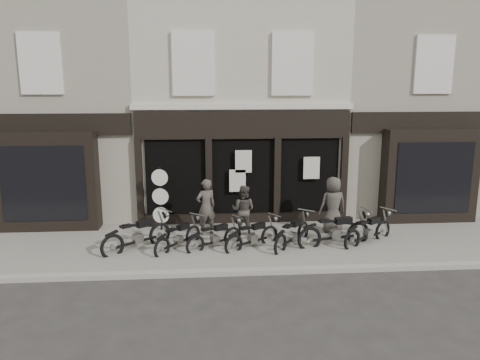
{
  "coord_description": "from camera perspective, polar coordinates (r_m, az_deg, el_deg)",
  "views": [
    {
      "loc": [
        -1.25,
        -12.45,
        4.84
      ],
      "look_at": [
        -0.2,
        1.6,
        1.87
      ],
      "focal_mm": 35.0,
      "sensor_mm": 36.0,
      "label": 1
    }
  ],
  "objects": [
    {
      "name": "motorcycle_2",
      "position": [
        13.73,
        -3.06,
        -7.18
      ],
      "size": [
        1.69,
        1.22,
        0.91
      ],
      "rotation": [
        0.0,
        0.0,
        0.56
      ],
      "color": "black",
      "rests_on": "ground"
    },
    {
      "name": "pavement",
      "position": [
        14.24,
        1.04,
        -7.74
      ],
      "size": [
        30.0,
        4.2,
        0.12
      ],
      "primitive_type": "cube",
      "color": "slate",
      "rests_on": "ground_plane"
    },
    {
      "name": "central_building",
      "position": [
        18.46,
        -0.37,
        9.52
      ],
      "size": [
        7.3,
        6.22,
        8.34
      ],
      "color": "#B6AE9C",
      "rests_on": "ground"
    },
    {
      "name": "motorcycle_0",
      "position": [
        13.9,
        -12.35,
        -6.87
      ],
      "size": [
        1.92,
        1.67,
        1.1
      ],
      "rotation": [
        0.0,
        0.0,
        0.69
      ],
      "color": "black",
      "rests_on": "ground"
    },
    {
      "name": "motorcycle_1",
      "position": [
        13.75,
        -7.5,
        -7.17
      ],
      "size": [
        1.4,
        1.68,
        0.94
      ],
      "rotation": [
        0.0,
        0.0,
        0.91
      ],
      "color": "black",
      "rests_on": "ground"
    },
    {
      "name": "motorcycle_5",
      "position": [
        14.15,
        11.52,
        -6.45
      ],
      "size": [
        2.32,
        0.89,
        1.13
      ],
      "rotation": [
        0.0,
        0.0,
        0.24
      ],
      "color": "black",
      "rests_on": "ground"
    },
    {
      "name": "man_right",
      "position": [
        15.16,
        11.26,
        -2.96
      ],
      "size": [
        0.96,
        0.71,
        1.8
      ],
      "primitive_type": "imported",
      "rotation": [
        0.0,
        0.0,
        3.31
      ],
      "color": "#423D37",
      "rests_on": "pavement"
    },
    {
      "name": "advert_sign_post",
      "position": [
        15.26,
        -9.66,
        -2.6
      ],
      "size": [
        0.53,
        0.34,
        2.2
      ],
      "rotation": [
        0.0,
        0.0,
        -0.15
      ],
      "color": "black",
      "rests_on": "ground"
    },
    {
      "name": "man_left",
      "position": [
        14.67,
        -4.18,
        -3.29
      ],
      "size": [
        0.76,
        0.65,
        1.78
      ],
      "primitive_type": "imported",
      "rotation": [
        0.0,
        0.0,
        3.55
      ],
      "color": "#433D37",
      "rests_on": "pavement"
    },
    {
      "name": "motorcycle_4",
      "position": [
        13.94,
        6.42,
        -6.78
      ],
      "size": [
        1.48,
        1.76,
        0.99
      ],
      "rotation": [
        0.0,
        0.0,
        0.9
      ],
      "color": "black",
      "rests_on": "ground"
    },
    {
      "name": "man_centre",
      "position": [
        14.68,
        0.4,
        -3.66
      ],
      "size": [
        0.93,
        0.83,
        1.57
      ],
      "primitive_type": "imported",
      "rotation": [
        0.0,
        0.0,
        2.77
      ],
      "color": "#3F3B33",
      "rests_on": "pavement"
    },
    {
      "name": "ground_plane",
      "position": [
        13.42,
        1.4,
        -9.26
      ],
      "size": [
        90.0,
        90.0,
        0.0
      ],
      "primitive_type": "plane",
      "color": "#2D2B28",
      "rests_on": "ground"
    },
    {
      "name": "neighbour_right",
      "position": [
        19.88,
        18.47,
        8.97
      ],
      "size": [
        5.6,
        6.73,
        8.34
      ],
      "color": "gray",
      "rests_on": "ground"
    },
    {
      "name": "kerb",
      "position": [
        12.24,
        1.98,
        -11.08
      ],
      "size": [
        30.0,
        0.25,
        0.13
      ],
      "primitive_type": "cube",
      "color": "gray",
      "rests_on": "ground_plane"
    },
    {
      "name": "motorcycle_6",
      "position": [
        14.58,
        15.39,
        -6.26
      ],
      "size": [
        1.88,
        1.4,
        1.02
      ],
      "rotation": [
        0.0,
        0.0,
        0.58
      ],
      "color": "black",
      "rests_on": "ground"
    },
    {
      "name": "motorcycle_3",
      "position": [
        13.74,
        1.56,
        -7.08
      ],
      "size": [
        1.74,
        1.3,
        0.95
      ],
      "rotation": [
        0.0,
        0.0,
        0.59
      ],
      "color": "black",
      "rests_on": "ground"
    },
    {
      "name": "neighbour_left",
      "position": [
        19.06,
        -20.01,
        8.77
      ],
      "size": [
        5.6,
        6.73,
        8.34
      ],
      "color": "gray",
      "rests_on": "ground"
    }
  ]
}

